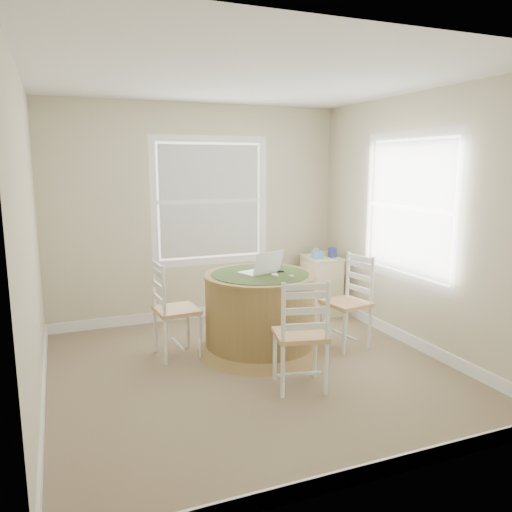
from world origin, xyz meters
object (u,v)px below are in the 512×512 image
round_table (260,309)px  laptop (261,270)px  corner_chest (321,285)px  chair_right (346,303)px  chair_near (300,334)px  chair_left (177,310)px

round_table → laptop: (0.02, 0.03, 0.40)m
corner_chest → chair_right: bearing=-102.4°
chair_right → chair_near: bearing=-61.1°
round_table → chair_left: (-0.82, 0.19, 0.04)m
chair_left → corner_chest: 2.21m
laptop → round_table: bearing=35.2°
chair_left → corner_chest: bearing=-73.8°
laptop → corner_chest: (1.22, 0.94, -0.47)m
chair_right → laptop: (-0.85, 0.25, 0.37)m
chair_right → corner_chest: size_ratio=1.30×
round_table → laptop: size_ratio=3.02×
round_table → chair_near: 0.92m
chair_right → laptop: laptop is taller
chair_left → laptop: 0.93m
round_table → laptop: laptop is taller
round_table → chair_right: (0.87, -0.22, 0.04)m
chair_near → chair_right: same height
chair_near → corner_chest: chair_near is taller
chair_right → corner_chest: chair_right is taller
round_table → chair_near: bearing=-78.8°
corner_chest → round_table: bearing=-137.3°
chair_left → chair_right: (1.69, -0.41, 0.00)m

